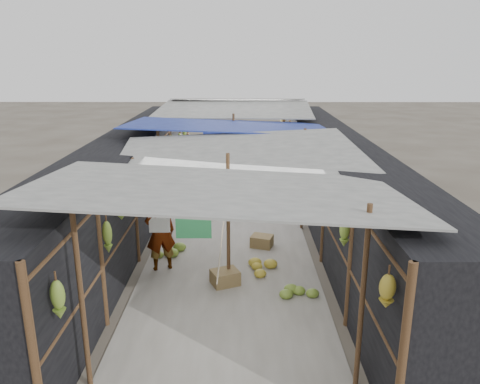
{
  "coord_description": "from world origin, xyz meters",
  "views": [
    {
      "loc": [
        0.26,
        -5.35,
        4.32
      ],
      "look_at": [
        0.22,
        5.09,
        1.25
      ],
      "focal_mm": 35.0,
      "sensor_mm": 36.0,
      "label": 1
    }
  ],
  "objects_px": {
    "shopper_blue": "(239,178)",
    "vendor_seated": "(255,172)",
    "crate_near": "(225,278)",
    "black_basin": "(284,200)",
    "vendor_elderly": "(160,232)"
  },
  "relations": [
    {
      "from": "vendor_elderly",
      "to": "shopper_blue",
      "type": "xyz_separation_m",
      "value": [
        1.6,
        4.52,
        -0.04
      ]
    },
    {
      "from": "black_basin",
      "to": "shopper_blue",
      "type": "height_order",
      "value": "shopper_blue"
    },
    {
      "from": "vendor_elderly",
      "to": "vendor_seated",
      "type": "bearing_deg",
      "value": -128.59
    },
    {
      "from": "black_basin",
      "to": "vendor_elderly",
      "type": "height_order",
      "value": "vendor_elderly"
    },
    {
      "from": "crate_near",
      "to": "black_basin",
      "type": "bearing_deg",
      "value": 49.72
    },
    {
      "from": "crate_near",
      "to": "shopper_blue",
      "type": "bearing_deg",
      "value": 63.69
    },
    {
      "from": "black_basin",
      "to": "vendor_seated",
      "type": "relative_size",
      "value": 0.64
    },
    {
      "from": "vendor_elderly",
      "to": "vendor_seated",
      "type": "distance_m",
      "value": 7.06
    },
    {
      "from": "vendor_elderly",
      "to": "vendor_seated",
      "type": "xyz_separation_m",
      "value": [
        2.11,
        6.72,
        -0.41
      ]
    },
    {
      "from": "crate_near",
      "to": "black_basin",
      "type": "xyz_separation_m",
      "value": [
        1.6,
        5.31,
        -0.07
      ]
    },
    {
      "from": "shopper_blue",
      "to": "crate_near",
      "type": "bearing_deg",
      "value": -96.92
    },
    {
      "from": "shopper_blue",
      "to": "vendor_seated",
      "type": "xyz_separation_m",
      "value": [
        0.51,
        2.2,
        -0.38
      ]
    },
    {
      "from": "black_basin",
      "to": "vendor_elderly",
      "type": "xyz_separation_m",
      "value": [
        -2.94,
        -4.62,
        0.75
      ]
    },
    {
      "from": "shopper_blue",
      "to": "vendor_elderly",
      "type": "bearing_deg",
      "value": -113.62
    },
    {
      "from": "black_basin",
      "to": "vendor_seated",
      "type": "distance_m",
      "value": 2.29
    }
  ]
}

